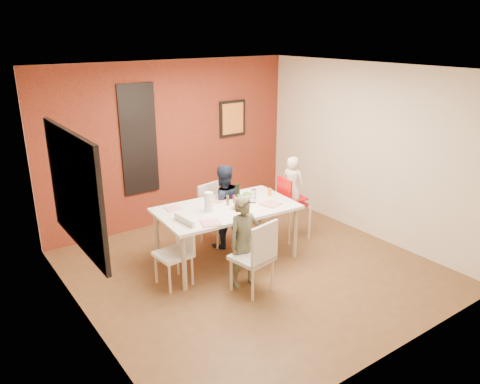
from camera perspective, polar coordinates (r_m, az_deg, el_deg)
ground at (r=6.59m, az=1.54°, el=-9.36°), size 4.50×4.50×0.00m
ceiling at (r=5.80m, az=1.78°, el=14.74°), size 4.50×4.50×0.02m
wall_back at (r=7.91m, az=-8.29°, el=5.86°), size 4.50×0.02×2.70m
wall_front at (r=4.59m, az=18.91°, el=-5.03°), size 4.50×0.02×2.70m
wall_left at (r=5.10m, az=-18.96°, el=-2.58°), size 0.02×4.50×2.70m
wall_right at (r=7.59m, az=15.38°, el=4.80°), size 0.02×4.50×2.70m
brick_accent_wall at (r=7.89m, az=-8.22°, el=5.83°), size 4.50×0.02×2.70m
picture_window_frame at (r=5.23m, az=-19.54°, el=0.20°), size 0.05×1.70×1.30m
picture_window_pane at (r=5.23m, az=-19.39°, el=0.24°), size 0.02×1.55×1.15m
glassblock_strip at (r=7.59m, az=-12.25°, el=6.23°), size 0.55×0.03×1.70m
glassblock_surround at (r=7.59m, az=-12.23°, el=6.22°), size 0.60×0.03×1.76m
art_print_frame at (r=8.42m, az=-0.92°, el=8.96°), size 0.54×0.03×0.64m
art_print_canvas at (r=8.40m, az=-0.86°, el=8.94°), size 0.44×0.01×0.54m
dining_table at (r=6.56m, az=-1.65°, el=-2.42°), size 2.00×1.20×0.80m
chair_near at (r=5.80m, az=2.10°, el=-7.53°), size 0.52×0.52×0.97m
chair_far at (r=7.24m, az=-3.24°, el=-2.19°), size 0.50×0.50×0.92m
chair_left at (r=6.11m, az=-7.54°, el=-6.69°), size 0.44×0.44×0.89m
high_chair at (r=7.32m, az=6.14°, el=-1.22°), size 0.46×0.46×1.01m
child_near at (r=5.94m, az=0.54°, el=-6.15°), size 0.46×0.33×1.21m
child_far at (r=7.01m, az=-2.09°, el=-1.76°), size 0.70×0.59×1.28m
toddler at (r=7.22m, az=6.43°, el=1.47°), size 0.34×0.42×0.74m
plate_near_left at (r=6.01m, az=-3.58°, el=-3.76°), size 0.30×0.30×0.01m
plate_far_mid at (r=6.81m, az=-2.54°, el=-0.91°), size 0.28×0.28×0.01m
plate_near_right at (r=6.64m, az=3.82°, el=-1.46°), size 0.30×0.30×0.01m
plate_far_left at (r=6.54m, az=-8.17°, el=-1.97°), size 0.22×0.22×0.01m
salad_bowl_a at (r=6.47m, az=0.02°, el=-1.79°), size 0.29×0.29×0.06m
salad_bowl_b at (r=6.91m, az=0.90°, el=-0.38°), size 0.28×0.28×0.06m
wine_bottle at (r=6.68m, az=-0.32°, el=-0.10°), size 0.07×0.07×0.27m
wine_glass_a at (r=6.39m, az=-0.39°, el=-1.43°), size 0.07×0.07×0.19m
wine_glass_b at (r=6.67m, az=1.69°, el=-0.50°), size 0.07×0.07×0.20m
paper_towel_roll at (r=6.36m, az=-3.81°, el=-1.20°), size 0.12×0.12×0.27m
condiment_red at (r=6.55m, az=-0.70°, el=-1.05°), size 0.04×0.04×0.16m
condiment_green at (r=6.61m, az=-0.21°, el=-0.91°), size 0.04×0.04×0.14m
condiment_brown at (r=6.58m, az=-1.52°, el=-1.02°), size 0.04×0.04×0.14m
sippy_cup at (r=6.97m, az=3.63°, el=-0.03°), size 0.06×0.06×0.11m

